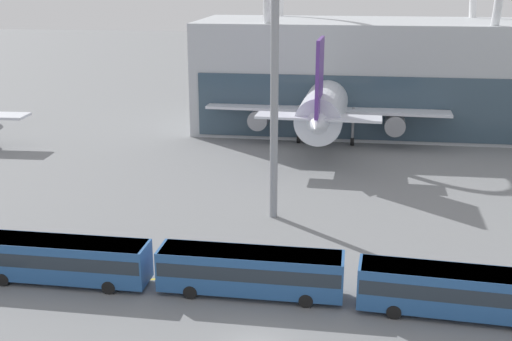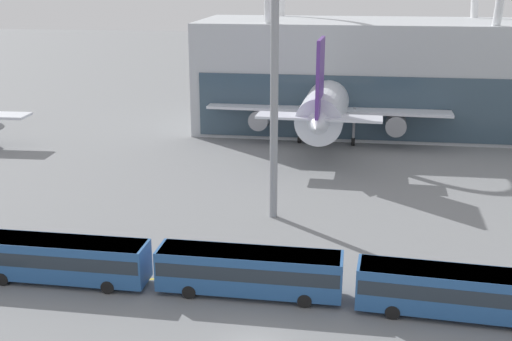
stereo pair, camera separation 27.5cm
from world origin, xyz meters
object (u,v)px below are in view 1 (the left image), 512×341
object	(u,v)px
shuttle_bus_1	(61,258)
floodlight_mast	(275,30)
shuttle_bus_2	(250,269)
airliner_at_gate_far	(327,101)
shuttle_bus_3	(458,290)

from	to	relation	value
shuttle_bus_1	floodlight_mast	world-z (taller)	floodlight_mast
shuttle_bus_2	airliner_at_gate_far	bearing A→B (deg)	85.84
shuttle_bus_2	floodlight_mast	xyz separation A→B (m)	(-0.08, 15.54, 15.43)
airliner_at_gate_far	floodlight_mast	size ratio (longest dim) A/B	1.14
shuttle_bus_3	shuttle_bus_2	bearing A→B (deg)	179.90
shuttle_bus_2	floodlight_mast	size ratio (longest dim) A/B	0.43
shuttle_bus_1	shuttle_bus_2	bearing A→B (deg)	0.79
airliner_at_gate_far	shuttle_bus_1	distance (m)	48.14
shuttle_bus_2	floodlight_mast	bearing A→B (deg)	91.15
shuttle_bus_1	floodlight_mast	xyz separation A→B (m)	(14.11, 15.52, 15.43)
shuttle_bus_1	shuttle_bus_3	size ratio (longest dim) A/B	0.99
shuttle_bus_1	shuttle_bus_3	distance (m)	28.40
shuttle_bus_1	shuttle_bus_2	size ratio (longest dim) A/B	1.00
airliner_at_gate_far	shuttle_bus_1	bearing A→B (deg)	160.53
shuttle_bus_1	floodlight_mast	size ratio (longest dim) A/B	0.43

